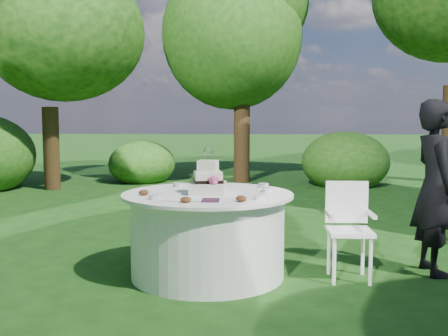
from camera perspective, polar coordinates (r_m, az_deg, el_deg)
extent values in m
plane|color=#14380F|center=(4.95, -1.77, -11.59)|extent=(80.00, 80.00, 0.00)
cube|color=#441D38|center=(4.31, -1.46, -3.52)|extent=(0.14, 0.14, 0.02)
ellipsoid|color=white|center=(4.33, -4.24, -3.53)|extent=(0.48, 0.07, 0.01)
imported|color=black|center=(5.23, 21.98, -1.96)|extent=(0.43, 0.62, 1.62)
cylinder|color=white|center=(4.85, -1.78, -7.41)|extent=(1.40, 1.40, 0.74)
cylinder|color=white|center=(4.78, -1.80, -2.91)|extent=(1.56, 1.56, 0.03)
cube|color=silver|center=(4.73, -1.75, -2.20)|extent=(0.32, 0.32, 0.10)
cube|color=white|center=(4.72, -1.75, -1.00)|extent=(0.28, 0.28, 0.10)
cube|color=white|center=(4.71, -1.76, 0.21)|extent=(0.19, 0.19, 0.10)
cube|color=black|center=(4.73, -1.75, -1.42)|extent=(0.30, 0.30, 0.03)
sphere|color=#CE3C85|center=(4.59, -1.14, -1.38)|extent=(0.08, 0.08, 0.08)
cylinder|color=silver|center=(4.71, -1.76, 1.11)|extent=(0.01, 0.01, 0.05)
torus|color=silver|center=(4.70, -1.76, 1.84)|extent=(0.08, 0.02, 0.08)
cube|color=white|center=(4.84, 13.51, -6.75)|extent=(0.39, 0.39, 0.04)
cube|color=white|center=(4.97, 13.20, -3.61)|extent=(0.39, 0.04, 0.39)
cylinder|color=white|center=(4.72, 11.91, -9.91)|extent=(0.03, 0.03, 0.42)
cylinder|color=white|center=(4.78, 15.67, -9.80)|extent=(0.03, 0.03, 0.42)
cylinder|color=silver|center=(5.02, 11.34, -8.96)|extent=(0.03, 0.03, 0.42)
cylinder|color=white|center=(5.08, 14.87, -8.88)|extent=(0.03, 0.03, 0.42)
cube|color=silver|center=(4.78, 11.38, -4.91)|extent=(0.03, 0.35, 0.03)
cube|color=silver|center=(4.85, 15.70, -4.86)|extent=(0.03, 0.35, 0.03)
cylinder|color=silver|center=(4.85, 4.77, -2.39)|extent=(0.10, 0.10, 0.04)
cylinder|color=silver|center=(5.17, 4.31, -1.89)|extent=(0.10, 0.10, 0.04)
cylinder|color=silver|center=(5.22, -5.01, -1.83)|extent=(0.10, 0.10, 0.04)
cylinder|color=silver|center=(4.44, -7.52, -3.17)|extent=(0.10, 0.10, 0.04)
cylinder|color=silver|center=(4.42, 4.00, -3.17)|extent=(0.10, 0.10, 0.04)
ellipsoid|color=#562D16|center=(4.30, 1.88, -3.34)|extent=(0.09, 0.09, 0.05)
ellipsoid|color=#562D16|center=(4.69, -8.72, -2.66)|extent=(0.09, 0.09, 0.05)
ellipsoid|color=#562D16|center=(4.25, -4.18, -3.46)|extent=(0.09, 0.09, 0.05)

